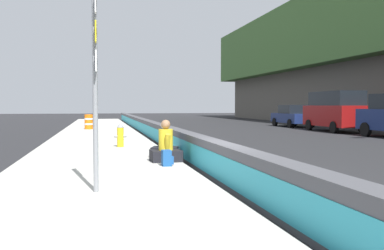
{
  "coord_description": "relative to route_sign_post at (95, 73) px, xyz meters",
  "views": [
    {
      "loc": [
        -9.0,
        2.65,
        1.67
      ],
      "look_at": [
        5.65,
        -0.59,
        0.97
      ],
      "focal_mm": 39.54,
      "sensor_mm": 36.0,
      "label": 1
    }
  ],
  "objects": [
    {
      "name": "ground_plane",
      "position": [
        1.37,
        -2.7,
        -2.23
      ],
      "size": [
        160.0,
        160.0,
        0.0
      ],
      "primitive_type": "plane",
      "color": "#232326",
      "rests_on": "ground"
    },
    {
      "name": "route_sign_post",
      "position": [
        0.0,
        0.0,
        0.0
      ],
      "size": [
        0.44,
        0.09,
        3.6
      ],
      "color": "gray",
      "rests_on": "sidewalk_strip"
    },
    {
      "name": "sidewalk_strip",
      "position": [
        1.37,
        -0.05,
        -2.16
      ],
      "size": [
        80.0,
        4.4,
        0.14
      ],
      "primitive_type": "cube",
      "color": "#B5B2A8",
      "rests_on": "ground_plane"
    },
    {
      "name": "seated_person_middle",
      "position": [
        4.88,
        -1.98,
        -1.76
      ],
      "size": [
        0.85,
        0.93,
        1.06
      ],
      "color": "black",
      "rests_on": "sidewalk_strip"
    },
    {
      "name": "seated_person_foreground",
      "position": [
        3.79,
        -1.84,
        -1.74
      ],
      "size": [
        0.73,
        0.84,
        1.14
      ],
      "color": "black",
      "rests_on": "sidewalk_strip"
    },
    {
      "name": "jersey_barrier",
      "position": [
        1.37,
        -2.7,
        -1.81
      ],
      "size": [
        76.0,
        0.45,
        0.85
      ],
      "color": "#47474C",
      "rests_on": "ground_plane"
    },
    {
      "name": "fire_hydrant",
      "position": [
        8.12,
        -0.83,
        -1.65
      ],
      "size": [
        0.26,
        0.46,
        0.88
      ],
      "color": "gold",
      "rests_on": "sidewalk_strip"
    },
    {
      "name": "backpack",
      "position": [
        2.91,
        -1.73,
        -1.9
      ],
      "size": [
        0.32,
        0.28,
        0.4
      ],
      "color": "navy",
      "rests_on": "sidewalk_strip"
    },
    {
      "name": "parked_car_fourth",
      "position": [
        16.65,
        -14.76,
        -0.88
      ],
      "size": [
        5.17,
        2.25,
        2.56
      ],
      "color": "maroon",
      "rests_on": "ground_plane"
    },
    {
      "name": "parked_car_midline",
      "position": [
        22.74,
        -14.82,
        -1.37
      ],
      "size": [
        4.53,
        2.0,
        1.71
      ],
      "color": "navy",
      "rests_on": "ground_plane"
    },
    {
      "name": "construction_barrel",
      "position": [
        20.28,
        0.57,
        -1.61
      ],
      "size": [
        0.54,
        0.54,
        0.95
      ],
      "color": "orange",
      "rests_on": "sidewalk_strip"
    }
  ]
}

